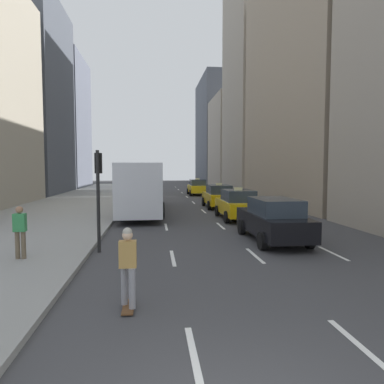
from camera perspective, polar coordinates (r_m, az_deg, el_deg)
name	(u,v)px	position (r m, az deg, el deg)	size (l,w,h in m)	color
sidewalk_left	(81,202)	(30.91, -17.95, -1.57)	(8.00, 66.00, 0.15)	gray
lane_markings	(198,206)	(26.53, 1.01, -2.42)	(5.72, 56.00, 0.01)	white
building_row_right	(254,107)	(45.67, 10.26, 13.80)	(6.00, 75.96, 30.37)	gray
taxi_lead	(197,187)	(37.80, 0.90, 0.83)	(2.02, 4.40, 1.87)	yellow
taxi_second	(218,196)	(25.65, 4.41, -0.69)	(2.02, 4.40, 1.87)	yellow
taxi_third	(237,204)	(20.00, 7.54, -2.04)	(2.02, 4.40, 1.87)	yellow
sedan_black_near	(273,219)	(14.30, 13.35, -4.46)	(2.02, 4.75, 1.76)	black
city_bus	(142,186)	(23.16, -8.40, 1.02)	(2.80, 11.61, 3.25)	silver
skateboarder	(128,264)	(7.44, -10.64, -11.77)	(0.36, 0.80, 1.75)	brown
pedestrian_mid_block	(20,230)	(11.95, -26.75, -5.61)	(0.36, 0.22, 1.65)	brown
traffic_light_pole	(98,184)	(12.49, -15.34, 1.26)	(0.24, 0.42, 3.60)	black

